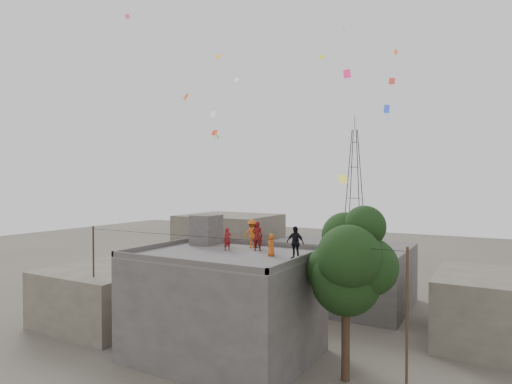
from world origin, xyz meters
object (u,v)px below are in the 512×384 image
at_px(person_red_adult, 257,236).
at_px(person_dark_adult, 295,243).
at_px(transmission_tower, 354,191).
at_px(stair_head_box, 206,230).
at_px(tree, 350,263).

relative_size(person_red_adult, person_dark_adult, 1.00).
bearing_deg(person_dark_adult, person_red_adult, 160.53).
relative_size(transmission_tower, person_dark_adult, 11.05).
xyz_separation_m(stair_head_box, tree, (10.57, -2.00, -1.00)).
bearing_deg(transmission_tower, person_dark_adult, -78.04).
xyz_separation_m(stair_head_box, transmission_tower, (-0.80, 37.40, 1.97)).
xyz_separation_m(person_red_adult, person_dark_adult, (3.22, -1.55, 0.00)).
relative_size(stair_head_box, tree, 0.22).
xyz_separation_m(stair_head_box, person_dark_adult, (7.60, -2.26, -0.09)).
height_order(stair_head_box, person_dark_adult, stair_head_box).
relative_size(transmission_tower, person_red_adult, 11.07).
height_order(transmission_tower, person_red_adult, transmission_tower).
distance_m(stair_head_box, person_red_adult, 4.43).
bearing_deg(tree, stair_head_box, 169.26).
bearing_deg(tree, person_red_adult, 168.19).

